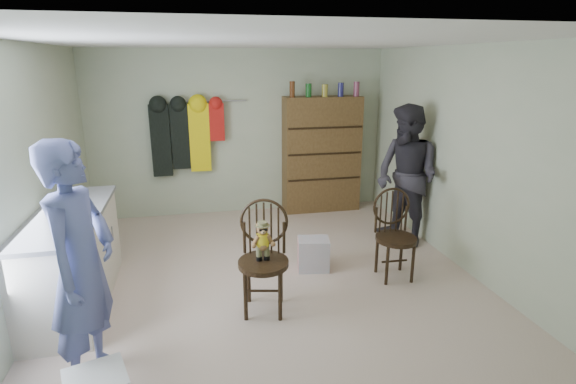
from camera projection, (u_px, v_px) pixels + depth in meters
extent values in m
plane|color=beige|center=(270.00, 281.00, 4.91)|extent=(5.00, 5.00, 0.00)
plane|color=beige|center=(240.00, 133.00, 6.90)|extent=(4.50, 0.00, 4.50)
plane|color=beige|center=(26.00, 183.00, 4.10)|extent=(0.00, 5.00, 5.00)
plane|color=beige|center=(466.00, 160.00, 5.02)|extent=(0.00, 5.00, 5.00)
plane|color=white|center=(267.00, 41.00, 4.21)|extent=(5.00, 5.00, 0.00)
cube|color=silver|center=(73.00, 260.00, 4.39)|extent=(0.60, 1.80, 0.90)
cube|color=slate|center=(66.00, 215.00, 4.25)|extent=(0.64, 1.86, 0.04)
cylinder|color=#99999E|center=(97.00, 269.00, 4.00)|extent=(0.02, 0.02, 0.14)
cylinder|color=#99999E|center=(112.00, 233.00, 4.85)|extent=(0.02, 0.02, 0.14)
cylinder|color=black|center=(263.00, 263.00, 4.20)|extent=(0.57, 0.57, 0.05)
cylinder|color=black|center=(246.00, 297.00, 4.13)|extent=(0.04, 0.04, 0.48)
cylinder|color=black|center=(280.00, 297.00, 4.12)|extent=(0.04, 0.04, 0.48)
cylinder|color=black|center=(249.00, 280.00, 4.44)|extent=(0.04, 0.04, 0.48)
cylinder|color=black|center=(281.00, 280.00, 4.44)|extent=(0.04, 0.04, 0.48)
torus|color=black|center=(264.00, 222.00, 4.29)|extent=(0.46, 0.13, 0.47)
cylinder|color=black|center=(244.00, 238.00, 4.33)|extent=(0.03, 0.03, 0.32)
cylinder|color=black|center=(284.00, 238.00, 4.32)|extent=(0.03, 0.03, 0.32)
cylinder|color=yellow|center=(263.00, 240.00, 4.16)|extent=(0.12, 0.12, 0.11)
cylinder|color=#475128|center=(263.00, 251.00, 4.19)|extent=(0.07, 0.07, 0.18)
sphere|color=#9E7042|center=(262.00, 229.00, 4.13)|extent=(0.11, 0.11, 0.11)
cylinder|color=#475128|center=(262.00, 224.00, 4.11)|extent=(0.10, 0.10, 0.04)
cube|color=black|center=(263.00, 230.00, 4.08)|extent=(0.08, 0.01, 0.02)
cylinder|color=black|center=(396.00, 239.00, 4.88)|extent=(0.46, 0.46, 0.04)
cylinder|color=black|center=(387.00, 266.00, 4.79)|extent=(0.04, 0.04, 0.44)
cylinder|color=black|center=(413.00, 264.00, 4.84)|extent=(0.04, 0.04, 0.44)
cylinder|color=black|center=(377.00, 254.00, 5.07)|extent=(0.04, 0.04, 0.44)
cylinder|color=black|center=(401.00, 252.00, 5.12)|extent=(0.04, 0.04, 0.44)
torus|color=black|center=(391.00, 206.00, 4.96)|extent=(0.43, 0.04, 0.43)
cylinder|color=black|center=(376.00, 220.00, 4.96)|extent=(0.03, 0.03, 0.29)
cylinder|color=black|center=(406.00, 218.00, 5.02)|extent=(0.03, 0.03, 0.29)
cube|color=#E57772|center=(313.00, 254.00, 5.16)|extent=(0.40, 0.33, 0.37)
imported|color=#565F9E|center=(81.00, 267.00, 3.17)|extent=(0.60, 0.76, 1.84)
imported|color=#2D2B33|center=(407.00, 176.00, 5.72)|extent=(0.95, 1.07, 1.82)
cube|color=brown|center=(321.00, 155.00, 7.07)|extent=(1.20, 0.38, 1.80)
cube|color=black|center=(324.00, 179.00, 6.99)|extent=(1.16, 0.02, 0.03)
cube|color=black|center=(325.00, 154.00, 6.88)|extent=(1.16, 0.02, 0.03)
cube|color=black|center=(326.00, 128.00, 6.77)|extent=(1.16, 0.02, 0.03)
cylinder|color=#592D14|center=(292.00, 89.00, 6.59)|extent=(0.08, 0.08, 0.23)
cylinder|color=#19591E|center=(309.00, 90.00, 6.64)|extent=(0.09, 0.09, 0.20)
cylinder|color=#A59933|center=(325.00, 91.00, 6.70)|extent=(0.09, 0.09, 0.18)
cylinder|color=navy|center=(341.00, 90.00, 6.75)|extent=(0.09, 0.09, 0.21)
cylinder|color=#8C3F59|center=(356.00, 89.00, 6.80)|extent=(0.09, 0.09, 0.22)
cylinder|color=#99999E|center=(213.00, 101.00, 6.62)|extent=(1.00, 0.02, 0.02)
cube|color=black|center=(161.00, 141.00, 6.57)|extent=(0.28, 0.10, 1.05)
cube|color=black|center=(180.00, 137.00, 6.61)|extent=(0.26, 0.10, 0.95)
cube|color=yellow|center=(200.00, 138.00, 6.67)|extent=(0.30, 0.10, 1.00)
cube|color=red|center=(217.00, 122.00, 6.66)|extent=(0.22, 0.10, 0.55)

